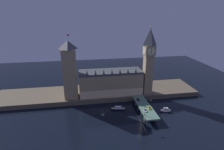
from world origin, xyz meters
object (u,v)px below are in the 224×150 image
Objects in this scene: car_northbound_lead at (138,100)px; car_southbound_lead at (149,108)px; boat_downstream at (165,110)px; street_lamp_near at (144,111)px; street_lamp_mid at (151,102)px; boat_upstream at (118,109)px; pedestrian_near_rail at (145,115)px; clock_tower at (149,60)px; victoria_tower at (70,70)px; street_lamp_far at (135,96)px; car_northbound_trail at (145,111)px.

car_northbound_lead reaches higher than car_southbound_lead.
street_lamp_near is at bearing -155.97° from boat_downstream.
boat_upstream is (-29.71, 7.26, -8.27)m from street_lamp_mid.
street_lamp_mid is (10.77, 16.09, 2.95)m from pedestrian_near_rail.
clock_tower is 44.16× the size of pedestrian_near_rail.
victoria_tower is at bearing 155.93° from street_lamp_mid.
car_northbound_lead is 15.50m from street_lamp_mid.
street_lamp_near reaches higher than car_northbound_lead.
street_lamp_far reaches higher than boat_upstream.
street_lamp_near is at bearing -117.48° from car_northbound_trail.
victoria_tower is at bearing 142.21° from pedestrian_near_rail.
street_lamp_mid is at bearing -57.43° from car_northbound_lead.
car_southbound_lead is at bearing 54.37° from pedestrian_near_rail.
boat_downstream is at bearing -35.91° from street_lamp_far.
boat_downstream is at bearing 5.86° from car_southbound_lead.
boat_downstream is (24.76, 12.59, -5.17)m from pedestrian_near_rail.
car_northbound_trail is at bearing -166.15° from boat_downstream.
car_northbound_lead is at bearing 90.00° from car_northbound_trail.
victoria_tower reaches higher than boat_upstream.
street_lamp_mid reaches higher than car_northbound_lead.
boat_upstream is (44.63, -25.95, -33.33)m from victoria_tower.
car_northbound_trail is 7.59m from pedestrian_near_rail.
boat_downstream is at bearing -13.83° from boat_upstream.
car_northbound_lead is 0.89× the size of car_northbound_trail.
street_lamp_mid is 0.92× the size of street_lamp_far.
boat_upstream is at bearing 129.04° from pedestrian_near_rail.
boat_downstream is (16.98, 1.74, -4.98)m from car_southbound_lead.
car_southbound_lead is (-10.05, -36.19, -36.16)m from clock_tower.
pedestrian_near_rail reaches higher than car_northbound_lead.
car_southbound_lead is 12.91m from street_lamp_near.
car_southbound_lead is at bearing 49.21° from street_lamp_near.
street_lamp_far reaches higher than boat_downstream.
boat_upstream is (-26.72, 12.50, -5.13)m from car_southbound_lead.
victoria_tower reaches higher than car_southbound_lead.
street_lamp_far reaches higher than car_northbound_lead.
car_northbound_lead is (-15.23, -18.15, -36.07)m from clock_tower.
street_lamp_mid is at bearing -102.84° from clock_tower.
car_northbound_trail is at bearing -110.89° from clock_tower.
pedestrian_near_rail is (-17.83, -47.04, -35.96)m from clock_tower.
street_lamp_far is (-2.99, 23.69, 3.48)m from car_northbound_trail.
clock_tower is at bearing 74.48° from car_southbound_lead.
street_lamp_near is at bearing -111.76° from clock_tower.
street_lamp_near is 0.41× the size of boat_upstream.
victoria_tower reaches higher than car_northbound_lead.
victoria_tower reaches higher than pedestrian_near_rail.
clock_tower reaches higher than street_lamp_near.
car_southbound_lead is 0.41× the size of boat_downstream.
street_lamp_near is (-8.18, -9.48, 3.15)m from car_southbound_lead.
car_northbound_lead is 27.86m from street_lamp_near.
clock_tower is at bearing 41.68° from street_lamp_far.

